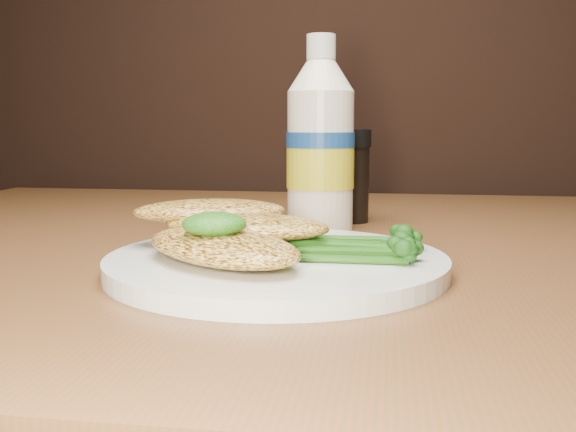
# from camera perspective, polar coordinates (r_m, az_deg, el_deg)

# --- Properties ---
(plate) EXTENTS (0.25, 0.25, 0.01)m
(plate) POSITION_cam_1_polar(r_m,az_deg,el_deg) (0.48, -0.99, -4.17)
(plate) COLOR white
(plate) RESTS_ON dining_table
(chicken_front) EXTENTS (0.16, 0.15, 0.02)m
(chicken_front) POSITION_cam_1_polar(r_m,az_deg,el_deg) (0.45, -5.80, -2.67)
(chicken_front) COLOR #EEBE4B
(chicken_front) RESTS_ON plate
(chicken_mid) EXTENTS (0.13, 0.08, 0.02)m
(chicken_mid) POSITION_cam_1_polar(r_m,az_deg,el_deg) (0.49, -3.70, -0.91)
(chicken_mid) COLOR #EEBE4B
(chicken_mid) RESTS_ON plate
(chicken_back) EXTENTS (0.13, 0.09, 0.02)m
(chicken_back) POSITION_cam_1_polar(r_m,az_deg,el_deg) (0.52, -6.86, 0.44)
(chicken_back) COLOR #EEBE4B
(chicken_back) RESTS_ON plate
(pesto_front) EXTENTS (0.05, 0.05, 0.02)m
(pesto_front) POSITION_cam_1_polar(r_m,az_deg,el_deg) (0.44, -6.47, -0.71)
(pesto_front) COLOR #123808
(pesto_front) RESTS_ON chicken_front
(broccolini_bundle) EXTENTS (0.14, 0.11, 0.02)m
(broccolini_bundle) POSITION_cam_1_polar(r_m,az_deg,el_deg) (0.48, 5.29, -2.29)
(broccolini_bundle) COLOR #205212
(broccolini_bundle) RESTS_ON plate
(mayo_bottle) EXTENTS (0.08, 0.08, 0.19)m
(mayo_bottle) POSITION_cam_1_polar(r_m,az_deg,el_deg) (0.66, 2.86, 7.20)
(mayo_bottle) COLOR white
(mayo_bottle) RESTS_ON dining_table
(pepper_grinder) EXTENTS (0.05, 0.05, 0.10)m
(pepper_grinder) POSITION_cam_1_polar(r_m,az_deg,el_deg) (0.72, 5.57, 3.50)
(pepper_grinder) COLOR black
(pepper_grinder) RESTS_ON dining_table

